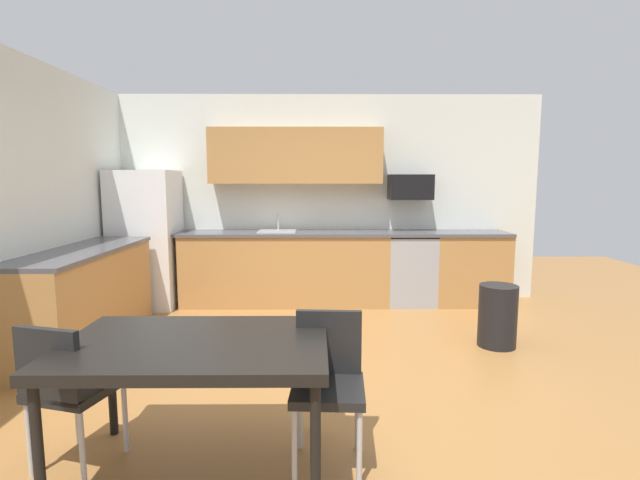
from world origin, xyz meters
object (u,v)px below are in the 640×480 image
at_px(chair_far_side, 66,384).
at_px(microwave, 410,187).
at_px(chair_near_table, 328,375).
at_px(trash_bin, 498,316).
at_px(refrigerator, 146,239).
at_px(dining_table, 196,351).
at_px(oven_range, 410,269).

bearing_deg(chair_far_side, microwave, 54.83).
bearing_deg(chair_near_table, trash_bin, 47.73).
xyz_separation_m(microwave, chair_far_side, (-2.56, -3.64, -1.00)).
xyz_separation_m(refrigerator, dining_table, (1.50, -3.46, -0.17)).
xyz_separation_m(chair_far_side, trash_bin, (3.10, 1.95, -0.20)).
xyz_separation_m(refrigerator, chair_near_table, (2.21, -3.36, -0.35)).
distance_m(oven_range, chair_far_side, 4.37).
relative_size(chair_near_table, trash_bin, 1.42).
height_order(refrigerator, chair_far_side, refrigerator).
relative_size(chair_near_table, chair_far_side, 1.00).
distance_m(refrigerator, dining_table, 3.78).
xyz_separation_m(dining_table, chair_far_side, (-0.71, 0.01, -0.18)).
bearing_deg(refrigerator, chair_near_table, -56.63).
bearing_deg(refrigerator, trash_bin, -21.23).
bearing_deg(chair_far_side, dining_table, -0.53).
bearing_deg(chair_far_side, trash_bin, 32.14).
relative_size(oven_range, microwave, 1.69).
xyz_separation_m(oven_range, microwave, (0.00, 0.10, 1.05)).
bearing_deg(oven_range, chair_far_side, -125.93).
bearing_deg(microwave, dining_table, -116.96).
xyz_separation_m(oven_range, trash_bin, (0.54, -1.59, -0.16)).
height_order(refrigerator, trash_bin, refrigerator).
xyz_separation_m(dining_table, trash_bin, (2.39, 1.95, -0.39)).
bearing_deg(microwave, oven_range, -90.00).
distance_m(oven_range, trash_bin, 1.69).
relative_size(refrigerator, dining_table, 1.22).
xyz_separation_m(refrigerator, microwave, (3.35, 0.18, 0.65)).
distance_m(refrigerator, chair_far_side, 3.56).
relative_size(dining_table, trash_bin, 2.33).
height_order(chair_near_table, trash_bin, chair_near_table).
bearing_deg(oven_range, chair_near_table, -108.39).
distance_m(microwave, chair_far_side, 4.56).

